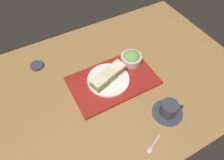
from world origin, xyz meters
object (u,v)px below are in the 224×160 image
sandwich_near (117,68)px  teaspoon (152,147)px  sandwich_plate (108,80)px  small_sauce_dish (37,66)px  salad_bowl (131,58)px  coffee_cup (169,109)px  sandwich_middle (108,76)px  sandwich_far (99,83)px

sandwich_near → teaspoon: (7.14, 42.14, -5.09)cm
sandwich_plate → small_sauce_dish: 42.00cm
sandwich_plate → sandwich_near: (-6.46, -2.12, 3.21)cm
sandwich_plate → salad_bowl: size_ratio=1.86×
teaspoon → small_sauce_dish: bearing=-67.1°
coffee_cup → small_sauce_dish: coffee_cup is taller
salad_bowl → coffee_cup: salad_bowl is taller
small_sauce_dish → teaspoon: size_ratio=0.79×
sandwich_middle → salad_bowl: same height
sandwich_plate → coffee_cup: bearing=118.1°
sandwich_far → sandwich_middle: bearing=-161.8°
sandwich_far → teaspoon: bearing=98.7°
sandwich_far → salad_bowl: salad_bowl is taller
salad_bowl → teaspoon: salad_bowl is taller
small_sauce_dish → sandwich_plate: bearing=135.6°
sandwich_middle → teaspoon: size_ratio=0.94×
teaspoon → sandwich_near: bearing=-99.6°
sandwich_near → small_sauce_dish: bearing=-36.8°
sandwich_plate → teaspoon: 40.07cm
sandwich_plate → teaspoon: bearing=89.0°
sandwich_plate → sandwich_near: sandwich_near is taller
coffee_cup → sandwich_plate: bearing=-61.9°
sandwich_middle → teaspoon: bearing=89.0°
coffee_cup → sandwich_near: bearing=-73.5°
sandwich_near → coffee_cup: size_ratio=0.60×
sandwich_near → sandwich_plate: bearing=18.2°
sandwich_plate → sandwich_middle: sandwich_middle is taller
sandwich_middle → salad_bowl: 18.75cm
sandwich_plate → salad_bowl: bearing=-161.5°
salad_bowl → coffee_cup: bearing=87.1°
teaspoon → coffee_cup: bearing=-148.5°
sandwich_middle → coffee_cup: sandwich_middle is taller
sandwich_far → teaspoon: 38.67cm
salad_bowl → small_sauce_dish: salad_bowl is taller
sandwich_middle → small_sauce_dish: size_ratio=1.20×
sandwich_plate → coffee_cup: coffee_cup is taller
salad_bowl → coffee_cup: (1.83, 35.78, -1.32)cm
sandwich_far → sandwich_near: bearing=-161.8°
salad_bowl → teaspoon: size_ratio=1.28×
coffee_cup → small_sauce_dish: 74.96cm
small_sauce_dish → coffee_cup: bearing=127.8°
salad_bowl → small_sauce_dish: size_ratio=1.63×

